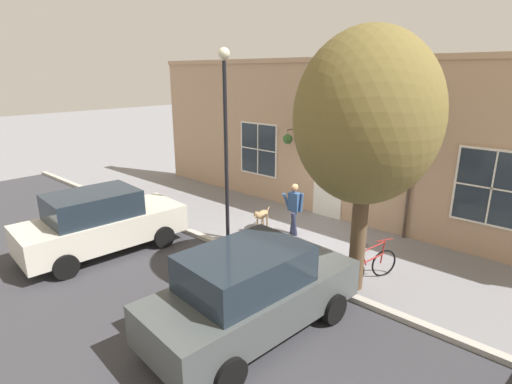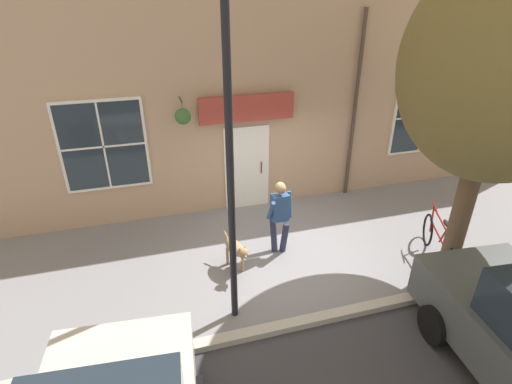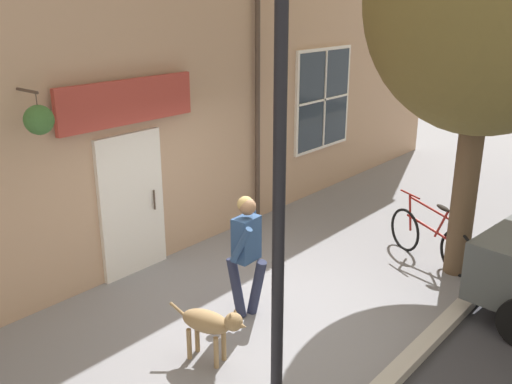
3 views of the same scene
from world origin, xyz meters
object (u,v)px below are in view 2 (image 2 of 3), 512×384
object	(u,v)px
dog_on_leash	(236,249)
leaning_bicycle	(437,242)
street_tree_by_curb	(501,77)
street_lamp	(228,116)
pedestrian_walking	(280,212)

from	to	relation	value
dog_on_leash	leaning_bicycle	world-z (taller)	leaning_bicycle
street_tree_by_curb	dog_on_leash	bearing A→B (deg)	-107.89
street_tree_by_curb	leaning_bicycle	xyz separation A→B (m)	(-0.53, 0.10, -3.40)
dog_on_leash	street_lamp	distance (m)	3.24
street_tree_by_curb	street_lamp	distance (m)	4.25
dog_on_leash	street_lamp	xyz separation A→B (m)	(1.17, -0.31, 3.01)
street_tree_by_curb	leaning_bicycle	world-z (taller)	street_tree_by_curb
leaning_bicycle	street_lamp	world-z (taller)	street_lamp
pedestrian_walking	dog_on_leash	distance (m)	1.17
leaning_bicycle	street_lamp	size ratio (longest dim) A/B	0.30
street_tree_by_curb	pedestrian_walking	bearing A→B (deg)	-118.96
pedestrian_walking	dog_on_leash	xyz separation A→B (m)	(0.35, -1.00, -0.48)
pedestrian_walking	dog_on_leash	world-z (taller)	pedestrian_walking
pedestrian_walking	street_lamp	distance (m)	3.23
street_tree_by_curb	leaning_bicycle	distance (m)	3.44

